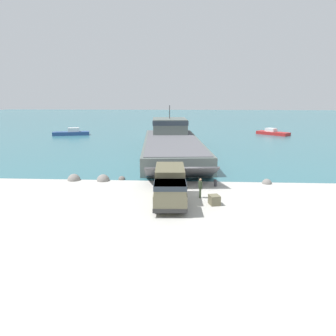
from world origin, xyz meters
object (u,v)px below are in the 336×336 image
(landing_craft, at_px, (172,141))
(soldier_on_ramp, at_px, (200,187))
(moored_boat_a, at_px, (273,133))
(cargo_crate, at_px, (214,200))
(moored_boat_b, at_px, (72,133))
(mooring_bollard, at_px, (215,183))
(military_truck, at_px, (170,186))

(landing_craft, bearing_deg, soldier_on_ramp, -86.69)
(soldier_on_ramp, bearing_deg, moored_boat_a, -123.62)
(moored_boat_a, bearing_deg, soldier_on_ramp, 23.36)
(moored_boat_a, bearing_deg, cargo_crate, 25.12)
(landing_craft, relative_size, moored_boat_a, 4.88)
(landing_craft, relative_size, moored_boat_b, 4.19)
(cargo_crate, bearing_deg, mooring_bollard, 84.41)
(moored_boat_b, xyz_separation_m, cargo_crate, (29.11, -47.74, -0.17))
(mooring_bollard, relative_size, cargo_crate, 0.75)
(mooring_bollard, bearing_deg, cargo_crate, -95.59)
(military_truck, distance_m, moored_boat_a, 55.58)
(moored_boat_a, height_order, moored_boat_b, moored_boat_b)
(moored_boat_a, bearing_deg, military_truck, 21.41)
(moored_boat_a, height_order, mooring_bollard, moored_boat_a)
(mooring_bollard, xyz_separation_m, cargo_crate, (-0.56, -5.70, 0.01))
(landing_craft, height_order, moored_boat_b, landing_craft)
(military_truck, xyz_separation_m, soldier_on_ramp, (2.62, 1.60, -0.50))
(landing_craft, height_order, mooring_bollard, landing_craft)
(moored_boat_b, relative_size, mooring_bollard, 11.61)
(landing_craft, relative_size, cargo_crate, 36.39)
(moored_boat_b, distance_m, cargo_crate, 55.92)
(military_truck, bearing_deg, moored_boat_b, -155.24)
(moored_boat_a, bearing_deg, landing_craft, 2.43)
(landing_craft, height_order, soldier_on_ramp, landing_craft)
(soldier_on_ramp, xyz_separation_m, moored_boat_a, (18.73, 49.70, -0.54))
(landing_craft, height_order, moored_boat_a, landing_craft)
(landing_craft, relative_size, military_truck, 4.90)
(mooring_bollard, bearing_deg, soldier_on_ramp, -113.12)
(moored_boat_a, height_order, cargo_crate, moored_boat_a)
(cargo_crate, bearing_deg, landing_craft, 100.58)
(moored_boat_b, bearing_deg, cargo_crate, -162.99)
(soldier_on_ramp, distance_m, mooring_bollard, 4.32)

